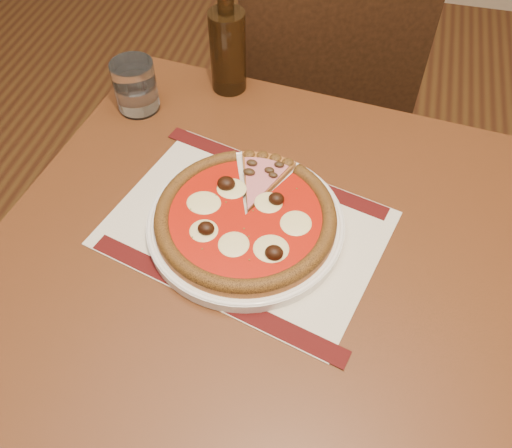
{
  "coord_description": "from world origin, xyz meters",
  "views": [
    {
      "loc": [
        0.9,
        0.27,
        1.43
      ],
      "look_at": [
        0.78,
        0.77,
        0.78
      ],
      "focal_mm": 38.0,
      "sensor_mm": 36.0,
      "label": 1
    }
  ],
  "objects_px": {
    "table": "(253,281)",
    "chair_far": "(318,107)",
    "plate": "(246,224)",
    "pizza": "(245,216)",
    "bottle": "(228,47)",
    "water_glass": "(135,86)"
  },
  "relations": [
    {
      "from": "chair_far",
      "to": "pizza",
      "type": "height_order",
      "value": "chair_far"
    },
    {
      "from": "plate",
      "to": "water_glass",
      "type": "xyz_separation_m",
      "value": [
        -0.28,
        0.24,
        0.04
      ]
    },
    {
      "from": "plate",
      "to": "pizza",
      "type": "distance_m",
      "value": 0.02
    },
    {
      "from": "water_glass",
      "to": "table",
      "type": "bearing_deg",
      "value": -42.59
    },
    {
      "from": "table",
      "to": "plate",
      "type": "bearing_deg",
      "value": 122.57
    },
    {
      "from": "plate",
      "to": "water_glass",
      "type": "relative_size",
      "value": 3.18
    },
    {
      "from": "table",
      "to": "plate",
      "type": "xyz_separation_m",
      "value": [
        -0.02,
        0.03,
        0.11
      ]
    },
    {
      "from": "chair_far",
      "to": "plate",
      "type": "relative_size",
      "value": 2.83
    },
    {
      "from": "table",
      "to": "pizza",
      "type": "relative_size",
      "value": 3.08
    },
    {
      "from": "chair_far",
      "to": "pizza",
      "type": "distance_m",
      "value": 0.69
    },
    {
      "from": "pizza",
      "to": "bottle",
      "type": "bearing_deg",
      "value": 109.81
    },
    {
      "from": "table",
      "to": "chair_far",
      "type": "bearing_deg",
      "value": 89.15
    },
    {
      "from": "plate",
      "to": "pizza",
      "type": "xyz_separation_m",
      "value": [
        -0.0,
        -0.0,
        0.02
      ]
    },
    {
      "from": "water_glass",
      "to": "plate",
      "type": "bearing_deg",
      "value": -41.15
    },
    {
      "from": "plate",
      "to": "bottle",
      "type": "relative_size",
      "value": 1.35
    },
    {
      "from": "plate",
      "to": "pizza",
      "type": "height_order",
      "value": "pizza"
    },
    {
      "from": "chair_far",
      "to": "plate",
      "type": "bearing_deg",
      "value": 69.41
    },
    {
      "from": "table",
      "to": "pizza",
      "type": "xyz_separation_m",
      "value": [
        -0.02,
        0.03,
        0.13
      ]
    },
    {
      "from": "table",
      "to": "bottle",
      "type": "xyz_separation_m",
      "value": [
        -0.14,
        0.38,
        0.19
      ]
    },
    {
      "from": "bottle",
      "to": "water_glass",
      "type": "bearing_deg",
      "value": -145.82
    },
    {
      "from": "table",
      "to": "chair_far",
      "type": "distance_m",
      "value": 0.68
    },
    {
      "from": "plate",
      "to": "pizza",
      "type": "relative_size",
      "value": 1.09
    }
  ]
}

